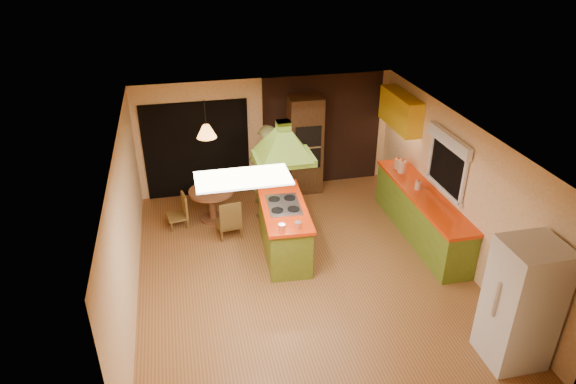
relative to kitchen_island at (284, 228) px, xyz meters
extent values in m
plane|color=#9C6233|center=(0.18, -0.66, -0.48)|extent=(6.50, 6.50, 0.00)
plane|color=#FFE4B6|center=(0.18, 2.59, 0.77)|extent=(5.50, 0.00, 5.50)
plane|color=#FFE4B6|center=(0.18, -3.91, 0.77)|extent=(5.50, 0.00, 5.50)
plane|color=#FFE4B6|center=(-2.57, -0.66, 0.77)|extent=(0.00, 6.50, 6.50)
plane|color=#FFE4B6|center=(2.93, -0.66, 0.77)|extent=(0.00, 6.50, 6.50)
plane|color=silver|center=(0.18, -0.66, 2.02)|extent=(6.50, 6.50, 0.00)
cube|color=#381E14|center=(1.43, 2.57, 0.77)|extent=(2.64, 0.03, 2.50)
cube|color=black|center=(-1.32, 2.57, 0.57)|extent=(2.20, 0.03, 2.10)
cube|color=olive|center=(2.63, -0.06, -0.05)|extent=(0.58, 3.00, 0.86)
cube|color=#E53807|center=(2.63, -0.06, 0.41)|extent=(0.62, 3.05, 0.06)
cube|color=yellow|center=(2.75, 1.54, 1.47)|extent=(0.34, 1.40, 0.70)
cube|color=black|center=(2.90, -0.26, 1.07)|extent=(0.03, 1.16, 0.96)
cube|color=white|center=(2.85, -0.26, 1.54)|extent=(0.10, 1.35, 0.22)
cube|color=white|center=(-0.92, -1.86, 2.00)|extent=(1.20, 0.60, 0.03)
cube|color=olive|center=(0.00, 0.00, -0.04)|extent=(0.82, 1.87, 0.89)
cube|color=#EF3307|center=(0.00, 0.00, 0.44)|extent=(0.89, 1.95, 0.06)
cube|color=silver|center=(0.00, 0.00, 0.48)|extent=(0.60, 0.83, 0.02)
cube|color=#5A7C1F|center=(0.00, 0.00, 1.37)|extent=(0.98, 0.71, 0.12)
pyramid|color=#5A7C1F|center=(0.00, 0.00, 1.87)|extent=(0.98, 0.71, 0.45)
cube|color=#5A7C1F|center=(0.00, 0.00, 1.95)|extent=(0.22, 0.22, 0.14)
imported|color=brown|center=(-0.05, 1.30, 0.50)|extent=(0.78, 0.57, 1.97)
cube|color=white|center=(2.49, -3.19, 0.44)|extent=(0.76, 0.72, 1.84)
cube|color=#492E17|center=(0.96, 2.29, 0.59)|extent=(0.72, 0.60, 2.14)
cube|color=black|center=(0.96, 1.99, 0.89)|extent=(0.55, 0.04, 0.45)
cube|color=black|center=(0.96, 1.99, 0.39)|extent=(0.55, 0.04, 0.45)
cylinder|color=brown|center=(-1.16, 1.39, 0.16)|extent=(0.88, 0.88, 0.05)
cylinder|color=brown|center=(-1.16, 1.39, -0.15)|extent=(0.14, 0.14, 0.62)
cylinder|color=brown|center=(-1.16, 1.39, -0.46)|extent=(0.49, 0.49, 0.05)
cone|color=#FF9E3F|center=(-1.16, 1.39, 1.42)|extent=(0.40, 0.40, 0.24)
cylinder|color=beige|center=(2.58, 0.84, 0.56)|extent=(0.17, 0.17, 0.24)
cylinder|color=beige|center=(2.58, 1.03, 0.54)|extent=(0.16, 0.16, 0.21)
cylinder|color=beige|center=(2.58, 0.11, 0.52)|extent=(0.12, 0.12, 0.16)
camera|label=1|loc=(-1.64, -7.61, 4.87)|focal=32.00mm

